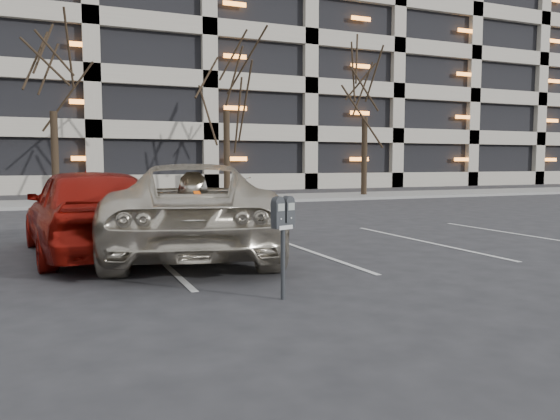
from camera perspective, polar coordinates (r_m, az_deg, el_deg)
ground at (r=7.97m, az=0.53°, el=-7.23°), size 140.00×140.00×0.00m
sidewalk at (r=23.43m, az=-14.94°, el=0.85°), size 80.00×4.00×0.12m
stall_lines at (r=9.76m, az=-12.47°, el=-5.05°), size 16.90×5.20×0.00m
parking_garage at (r=44.33m, az=-2.36°, el=14.83°), size 52.00×20.00×19.00m
tree_b at (r=23.55m, az=-22.78°, el=14.89°), size 3.59×3.59×8.15m
tree_c at (r=24.65m, az=-5.67°, el=15.79°), size 3.84×3.84×8.73m
tree_d at (r=27.47m, az=8.92°, el=14.43°), size 3.78×3.78×8.60m
parking_meter at (r=6.65m, az=0.32°, el=-1.29°), size 0.34×0.22×1.25m
suv_silver at (r=10.29m, az=-9.05°, el=0.17°), size 4.07×6.46×1.67m
car_red at (r=10.41m, az=-19.37°, el=-0.06°), size 2.37×4.98×1.64m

